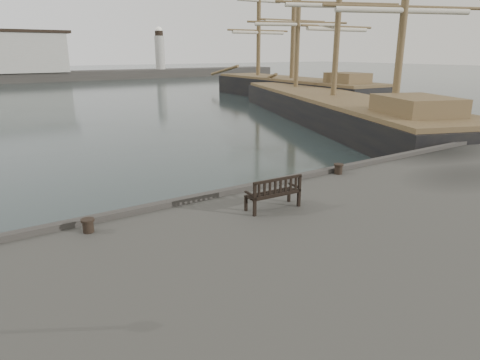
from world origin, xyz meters
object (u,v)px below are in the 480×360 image
object	(u,v)px
bollard_left	(88,226)
tall_ship_main	(332,114)
bollard_right	(338,169)
tall_ship_far	(291,93)
bench	(273,199)

from	to	relation	value
bollard_left	tall_ship_main	world-z (taller)	tall_ship_main
bollard_right	tall_ship_main	bearing A→B (deg)	45.00
bollard_right	tall_ship_far	distance (m)	42.46
bollard_right	tall_ship_far	xyz separation A→B (m)	(26.02, 33.54, -0.92)
bollard_left	bollard_right	world-z (taller)	bollard_right
tall_ship_far	tall_ship_main	bearing A→B (deg)	-114.94
bollard_right	tall_ship_far	bearing A→B (deg)	52.20
bench	tall_ship_far	world-z (taller)	tall_ship_far
bollard_right	tall_ship_main	size ratio (longest dim) A/B	0.01
tall_ship_main	tall_ship_far	distance (m)	19.11
tall_ship_far	bollard_left	bearing A→B (deg)	-132.86
tall_ship_main	bollard_right	bearing A→B (deg)	-113.96
bollard_left	bench	bearing A→B (deg)	-14.44
bench	tall_ship_far	distance (m)	46.73
tall_ship_main	bench	bearing A→B (deg)	-118.20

